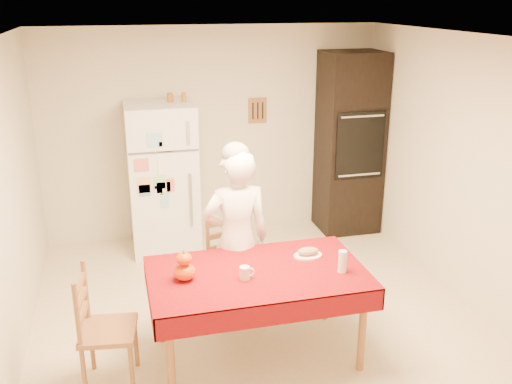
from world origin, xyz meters
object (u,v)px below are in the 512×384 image
object	(u,v)px
dining_table	(257,279)
bread_plate	(308,256)
coffee_mug	(245,273)
chair_left	(99,325)
chair_far	(231,259)
pumpkin_lower	(185,272)
oven_cabinet	(350,143)
refrigerator	(163,178)
seated_woman	(237,240)
wine_glass	(342,261)

from	to	relation	value
dining_table	bread_plate	bearing A→B (deg)	18.37
coffee_mug	chair_left	bearing A→B (deg)	178.11
chair_far	pumpkin_lower	xyz separation A→B (m)	(-0.52, -0.77, 0.32)
oven_cabinet	pumpkin_lower	world-z (taller)	oven_cabinet
oven_cabinet	chair_far	distance (m)	2.49
refrigerator	bread_plate	size ratio (longest dim) A/B	7.08
pumpkin_lower	seated_woman	bearing A→B (deg)	45.26
refrigerator	pumpkin_lower	size ratio (longest dim) A/B	9.99
seated_woman	coffee_mug	distance (m)	0.63
oven_cabinet	chair_left	world-z (taller)	oven_cabinet
refrigerator	coffee_mug	world-z (taller)	refrigerator
chair_far	wine_glass	world-z (taller)	chair_far
refrigerator	wine_glass	size ratio (longest dim) A/B	9.66
oven_cabinet	chair_far	bearing A→B (deg)	-138.90
refrigerator	chair_far	distance (m)	1.64
refrigerator	dining_table	size ratio (longest dim) A/B	1.00
chair_left	bread_plate	world-z (taller)	chair_left
seated_woman	wine_glass	distance (m)	0.98
refrigerator	chair_left	size ratio (longest dim) A/B	1.79
pumpkin_lower	coffee_mug	bearing A→B (deg)	-12.82
pumpkin_lower	wine_glass	world-z (taller)	wine_glass
refrigerator	bread_plate	distance (m)	2.38
bread_plate	wine_glass	bearing A→B (deg)	-61.82
dining_table	pumpkin_lower	world-z (taller)	pumpkin_lower
chair_left	seated_woman	distance (m)	1.35
refrigerator	chair_left	bearing A→B (deg)	-106.73
dining_table	seated_woman	bearing A→B (deg)	94.96
pumpkin_lower	bread_plate	size ratio (longest dim) A/B	0.71
dining_table	chair_left	xyz separation A→B (m)	(-1.22, -0.06, -0.18)
chair_far	chair_left	bearing A→B (deg)	-159.46
refrigerator	wine_glass	distance (m)	2.74
refrigerator	chair_left	world-z (taller)	refrigerator
dining_table	chair_left	size ratio (longest dim) A/B	1.79
refrigerator	wine_glass	world-z (taller)	refrigerator
dining_table	seated_woman	size ratio (longest dim) A/B	1.05
coffee_mug	oven_cabinet	bearing A→B (deg)	52.45
seated_woman	bread_plate	xyz separation A→B (m)	(0.52, -0.38, -0.04)
refrigerator	seated_woman	xyz separation A→B (m)	(0.46, -1.79, -0.04)
dining_table	wine_glass	xyz separation A→B (m)	(0.64, -0.16, 0.16)
dining_table	seated_woman	world-z (taller)	seated_woman
chair_left	pumpkin_lower	distance (m)	0.73
dining_table	chair_left	world-z (taller)	chair_left
pumpkin_lower	wine_glass	size ratio (longest dim) A/B	0.97
wine_glass	coffee_mug	bearing A→B (deg)	174.75
oven_cabinet	chair_left	size ratio (longest dim) A/B	2.32
chair_left	bread_plate	xyz separation A→B (m)	(1.70, 0.21, 0.26)
chair_left	wine_glass	bearing A→B (deg)	-85.62
chair_left	pumpkin_lower	world-z (taller)	chair_left
wine_glass	chair_left	bearing A→B (deg)	176.73
coffee_mug	wine_glass	world-z (taller)	wine_glass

